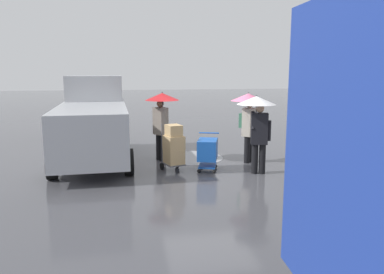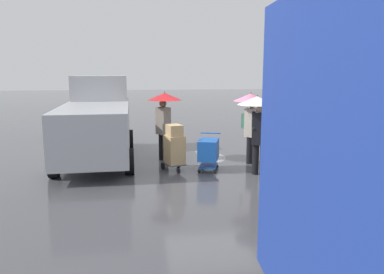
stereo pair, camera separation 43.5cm
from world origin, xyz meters
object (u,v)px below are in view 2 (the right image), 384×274
cargo_van_parked_right (97,123)px  shopping_cart_vendor (208,151)px  pedestrian_white_side (164,110)px  pedestrian_black_side (251,112)px  pedestrian_pink_side (259,117)px  hand_dolly_boxes (174,146)px

cargo_van_parked_right → shopping_cart_vendor: bearing=152.5°
shopping_cart_vendor → pedestrian_white_side: bearing=-49.4°
cargo_van_parked_right → pedestrian_black_side: 4.75m
pedestrian_pink_side → cargo_van_parked_right: bearing=-26.2°
hand_dolly_boxes → cargo_van_parked_right: bearing=-35.5°
cargo_van_parked_right → hand_dolly_boxes: (-2.29, 1.63, -0.47)m
pedestrian_black_side → pedestrian_white_side: 2.64m
cargo_van_parked_right → pedestrian_pink_side: (-4.50, 2.21, 0.39)m
pedestrian_white_side → pedestrian_black_side: bearing=165.6°
cargo_van_parked_right → pedestrian_pink_side: 5.02m
shopping_cart_vendor → pedestrian_black_side: size_ratio=0.47×
hand_dolly_boxes → pedestrian_black_side: size_ratio=0.61×
hand_dolly_boxes → shopping_cart_vendor: bearing=176.7°
shopping_cart_vendor → pedestrian_black_side: pedestrian_black_side is taller
cargo_van_parked_right → pedestrian_white_side: (-2.07, 0.33, 0.41)m
shopping_cart_vendor → pedestrian_black_side: bearing=-153.0°
cargo_van_parked_right → pedestrian_black_side: cargo_van_parked_right is taller
pedestrian_black_side → shopping_cart_vendor: bearing=27.0°
shopping_cart_vendor → pedestrian_pink_side: bearing=157.4°
pedestrian_white_side → pedestrian_pink_side: bearing=142.1°
cargo_van_parked_right → pedestrian_white_side: cargo_van_parked_right is taller
shopping_cart_vendor → pedestrian_pink_side: size_ratio=0.47×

